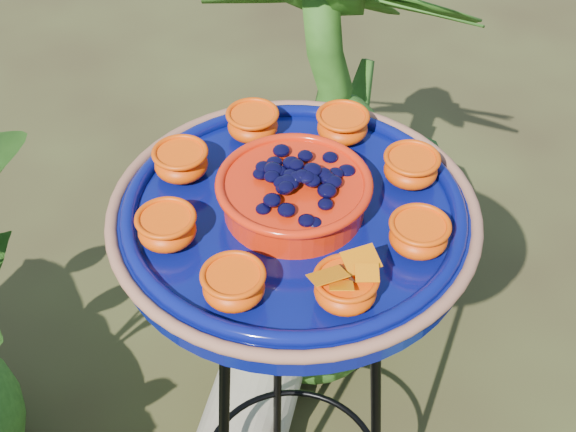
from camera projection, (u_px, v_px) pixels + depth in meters
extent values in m
torus|color=black|center=(294.00, 239.00, 1.06)|extent=(0.34, 0.34, 0.02)
cylinder|color=black|center=(278.00, 356.00, 1.48)|extent=(0.05, 0.09, 0.90)
cylinder|color=#070E58|center=(294.00, 221.00, 1.04)|extent=(0.60, 0.60, 0.04)
torus|color=#8D5D3F|center=(294.00, 211.00, 1.03)|extent=(0.48, 0.48, 0.02)
torus|color=#070E58|center=(294.00, 208.00, 1.03)|extent=(0.44, 0.44, 0.02)
cylinder|color=red|center=(294.00, 196.00, 1.01)|extent=(0.23, 0.23, 0.04)
torus|color=red|center=(294.00, 183.00, 1.00)|extent=(0.20, 0.20, 0.01)
ellipsoid|color=black|center=(294.00, 179.00, 0.99)|extent=(0.16, 0.16, 0.03)
ellipsoid|color=#E84A02|center=(411.00, 170.00, 1.06)|extent=(0.07, 0.07, 0.04)
cylinder|color=#FF5005|center=(412.00, 160.00, 1.04)|extent=(0.07, 0.07, 0.01)
ellipsoid|color=#E84A02|center=(342.00, 128.00, 1.12)|extent=(0.07, 0.07, 0.04)
cylinder|color=#FF5005|center=(343.00, 118.00, 1.11)|extent=(0.07, 0.07, 0.01)
ellipsoid|color=#E84A02|center=(253.00, 126.00, 1.13)|extent=(0.07, 0.07, 0.04)
cylinder|color=#FF5005|center=(252.00, 116.00, 1.12)|extent=(0.07, 0.07, 0.01)
ellipsoid|color=#E84A02|center=(181.00, 165.00, 1.07)|extent=(0.07, 0.07, 0.04)
cylinder|color=#FF5005|center=(180.00, 154.00, 1.05)|extent=(0.07, 0.07, 0.01)
ellipsoid|color=#E84A02|center=(167.00, 230.00, 0.97)|extent=(0.07, 0.07, 0.04)
cylinder|color=#FF5005|center=(166.00, 220.00, 0.96)|extent=(0.07, 0.07, 0.01)
ellipsoid|color=#E84A02|center=(234.00, 287.00, 0.91)|extent=(0.07, 0.07, 0.04)
cylinder|color=#FF5005|center=(233.00, 277.00, 0.89)|extent=(0.07, 0.07, 0.01)
ellipsoid|color=#E84A02|center=(345.00, 291.00, 0.90)|extent=(0.07, 0.07, 0.04)
cylinder|color=#FF5005|center=(346.00, 280.00, 0.89)|extent=(0.07, 0.07, 0.01)
ellipsoid|color=#E84A02|center=(418.00, 237.00, 0.96)|extent=(0.07, 0.07, 0.04)
cylinder|color=#FF5005|center=(420.00, 227.00, 0.95)|extent=(0.07, 0.07, 0.01)
cylinder|color=black|center=(347.00, 274.00, 0.88)|extent=(0.01, 0.03, 0.00)
cube|color=orange|center=(328.00, 276.00, 0.87)|extent=(0.05, 0.04, 0.01)
cube|color=orange|center=(361.00, 260.00, 0.89)|extent=(0.05, 0.04, 0.01)
cylinder|color=tan|center=(251.00, 407.00, 1.81)|extent=(0.55, 0.55, 0.19)
imported|color=#214813|center=(339.00, 146.00, 1.81)|extent=(0.83, 0.83, 1.05)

